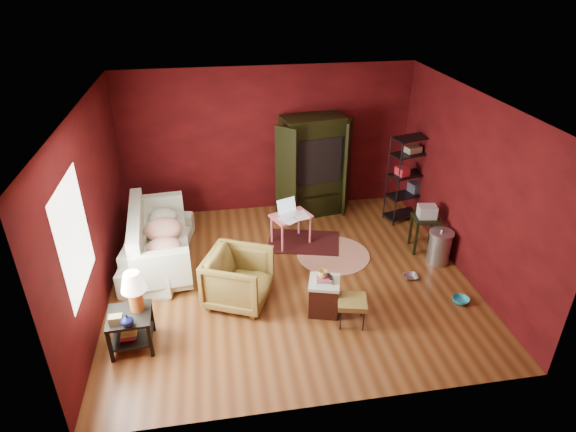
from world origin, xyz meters
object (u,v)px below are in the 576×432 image
armchair (238,276)px  laptop_desk (291,218)px  side_table (132,303)px  sofa (158,241)px  hamper (324,296)px  tv_armoire (312,165)px  wire_shelving (410,175)px

armchair → laptop_desk: 1.80m
armchair → laptop_desk: armchair is taller
side_table → armchair: bearing=25.5°
sofa → armchair: bearing=-125.9°
sofa → laptop_desk: size_ratio=2.57×
armchair → hamper: size_ratio=1.46×
sofa → side_table: side_table is taller
hamper → laptop_desk: laptop_desk is taller
hamper → tv_armoire: tv_armoire is taller
hamper → wire_shelving: 3.39m
laptop_desk → sofa: bearing=164.9°
side_table → tv_armoire: size_ratio=0.55×
side_table → laptop_desk: (2.39, 2.14, -0.14)m
sofa → hamper: (2.39, -1.66, -0.13)m
side_table → sofa: bearing=85.4°
armchair → tv_armoire: size_ratio=0.45×
armchair → wire_shelving: bearing=-34.8°
sofa → tv_armoire: 3.20m
side_table → tv_armoire: bearing=47.3°
armchair → tv_armoire: tv_armoire is taller
hamper → tv_armoire: 3.13m
sofa → hamper: sofa is taller
tv_armoire → wire_shelving: (1.75, -0.52, -0.10)m
laptop_desk → tv_armoire: (0.60, 1.10, 0.51)m
armchair → side_table: bearing=139.3°
armchair → tv_armoire: 3.10m
laptop_desk → wire_shelving: bearing=-7.9°
sofa → side_table: 1.91m
hamper → tv_armoire: size_ratio=0.31×
wire_shelving → hamper: bearing=-147.7°
side_table → hamper: 2.58m
armchair → wire_shelving: size_ratio=0.53×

